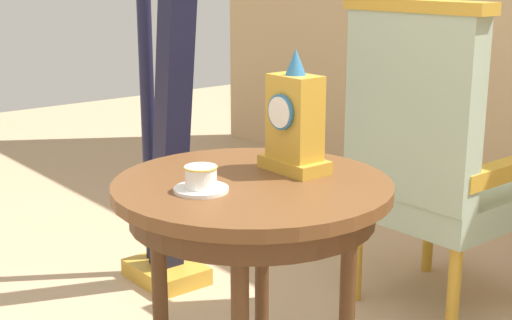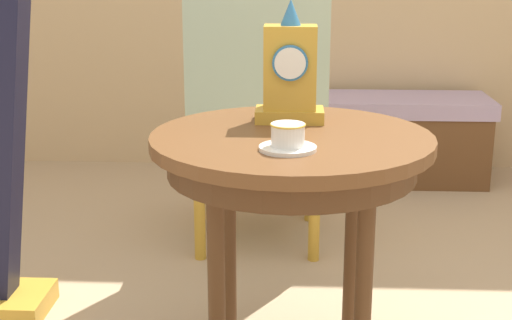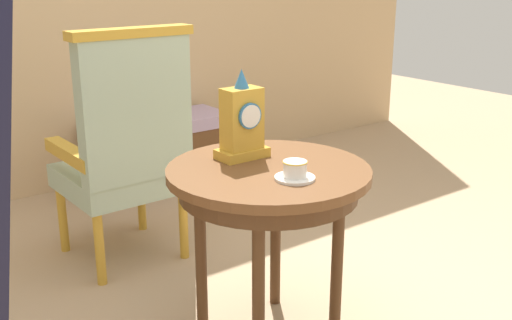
{
  "view_description": "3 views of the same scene",
  "coord_description": "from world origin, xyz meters",
  "px_view_note": "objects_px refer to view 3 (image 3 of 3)",
  "views": [
    {
      "loc": [
        1.38,
        -1.07,
        1.25
      ],
      "look_at": [
        -0.17,
        0.17,
        0.72
      ],
      "focal_mm": 52.03,
      "sensor_mm": 36.0,
      "label": 1
    },
    {
      "loc": [
        -0.09,
        -1.77,
        1.16
      ],
      "look_at": [
        -0.18,
        0.17,
        0.6
      ],
      "focal_mm": 51.66,
      "sensor_mm": 36.0,
      "label": 2
    },
    {
      "loc": [
        -1.39,
        -1.57,
        1.39
      ],
      "look_at": [
        -0.03,
        0.23,
        0.68
      ],
      "focal_mm": 43.42,
      "sensor_mm": 36.0,
      "label": 3
    }
  ],
  "objects_px": {
    "mantel_clock": "(242,123)",
    "armchair": "(127,146)",
    "teacup_left": "(295,171)",
    "window_bench": "(160,150)",
    "side_table": "(268,188)"
  },
  "relations": [
    {
      "from": "side_table",
      "to": "mantel_clock",
      "type": "bearing_deg",
      "value": 92.53
    },
    {
      "from": "side_table",
      "to": "window_bench",
      "type": "relative_size",
      "value": 0.79
    },
    {
      "from": "mantel_clock",
      "to": "window_bench",
      "type": "relative_size",
      "value": 0.36
    },
    {
      "from": "side_table",
      "to": "armchair",
      "type": "relative_size",
      "value": 0.65
    },
    {
      "from": "teacup_left",
      "to": "window_bench",
      "type": "height_order",
      "value": "teacup_left"
    },
    {
      "from": "teacup_left",
      "to": "mantel_clock",
      "type": "xyz_separation_m",
      "value": [
        0.0,
        0.31,
        0.11
      ]
    },
    {
      "from": "teacup_left",
      "to": "window_bench",
      "type": "distance_m",
      "value": 2.15
    },
    {
      "from": "armchair",
      "to": "teacup_left",
      "type": "bearing_deg",
      "value": -83.47
    },
    {
      "from": "mantel_clock",
      "to": "armchair",
      "type": "bearing_deg",
      "value": 99.35
    },
    {
      "from": "teacup_left",
      "to": "armchair",
      "type": "relative_size",
      "value": 0.12
    },
    {
      "from": "teacup_left",
      "to": "mantel_clock",
      "type": "distance_m",
      "value": 0.33
    },
    {
      "from": "side_table",
      "to": "armchair",
      "type": "height_order",
      "value": "armchair"
    },
    {
      "from": "mantel_clock",
      "to": "teacup_left",
      "type": "bearing_deg",
      "value": -90.46
    },
    {
      "from": "armchair",
      "to": "window_bench",
      "type": "bearing_deg",
      "value": 54.98
    },
    {
      "from": "window_bench",
      "to": "side_table",
      "type": "bearing_deg",
      "value": -106.17
    }
  ]
}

